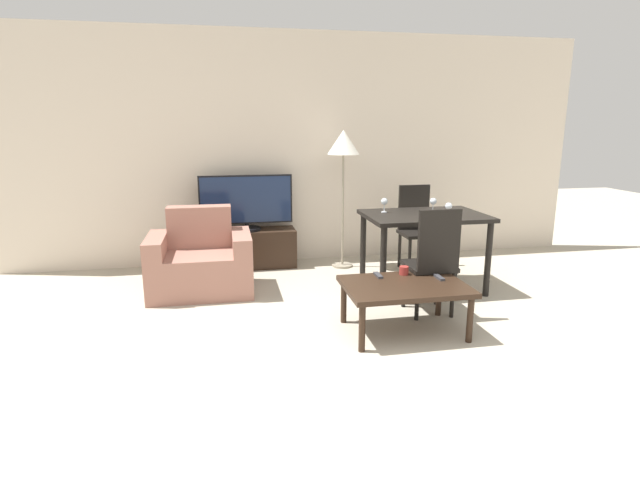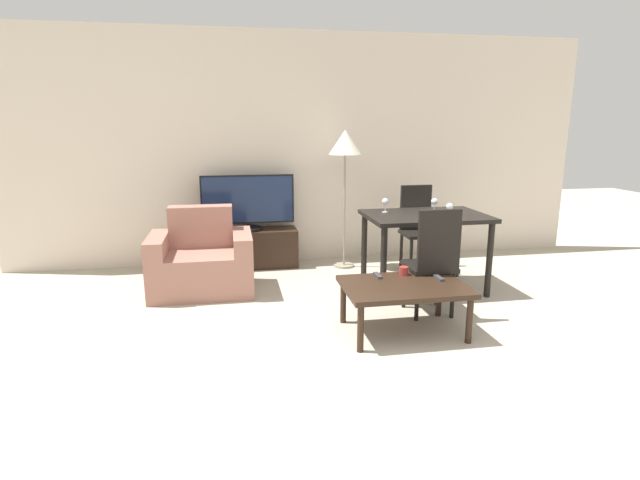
{
  "view_description": "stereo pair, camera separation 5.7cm",
  "coord_description": "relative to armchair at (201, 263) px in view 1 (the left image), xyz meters",
  "views": [
    {
      "loc": [
        -0.95,
        -2.46,
        1.66
      ],
      "look_at": [
        -0.13,
        1.75,
        0.65
      ],
      "focal_mm": 28.0,
      "sensor_mm": 36.0,
      "label": 1
    },
    {
      "loc": [
        -0.9,
        -2.48,
        1.66
      ],
      "look_at": [
        -0.13,
        1.75,
        0.65
      ],
      "focal_mm": 28.0,
      "sensor_mm": 36.0,
      "label": 2
    }
  ],
  "objects": [
    {
      "name": "tv",
      "position": [
        0.51,
        0.8,
        0.47
      ],
      "size": [
        1.06,
        0.32,
        0.64
      ],
      "color": "black",
      "rests_on": "tv_stand"
    },
    {
      "name": "armchair",
      "position": [
        0.0,
        0.0,
        0.0
      ],
      "size": [
        1.0,
        0.72,
        0.83
      ],
      "color": "#9E6B5B",
      "rests_on": "ground_plane"
    },
    {
      "name": "remote_primary",
      "position": [
        1.97,
        -1.27,
        0.12
      ],
      "size": [
        0.04,
        0.15,
        0.02
      ],
      "color": "#38383D",
      "rests_on": "coffee_table"
    },
    {
      "name": "cup_white_near",
      "position": [
        1.73,
        -1.1,
        0.15
      ],
      "size": [
        0.08,
        0.08,
        0.07
      ],
      "color": "maroon",
      "rests_on": "coffee_table"
    },
    {
      "name": "dining_chair_far",
      "position": [
        2.42,
        0.37,
        0.23
      ],
      "size": [
        0.4,
        0.4,
        0.97
      ],
      "color": "black",
      "rests_on": "ground_plane"
    },
    {
      "name": "dining_table",
      "position": [
        2.21,
        -0.34,
        0.38
      ],
      "size": [
        1.18,
        0.8,
        0.78
      ],
      "color": "black",
      "rests_on": "ground_plane"
    },
    {
      "name": "ground_plane",
      "position": [
        1.21,
        -2.47,
        -0.3
      ],
      "size": [
        18.0,
        18.0,
        0.0
      ],
      "primitive_type": "plane",
      "color": "#B2A893"
    },
    {
      "name": "remote_secondary",
      "position": [
        1.5,
        -1.12,
        0.12
      ],
      "size": [
        0.04,
        0.15,
        0.02
      ],
      "color": "#38383D",
      "rests_on": "coffee_table"
    },
    {
      "name": "wall_back",
      "position": [
        1.21,
        1.06,
        1.05
      ],
      "size": [
        6.98,
        0.06,
        2.7
      ],
      "color": "beige",
      "rests_on": "ground_plane"
    },
    {
      "name": "tv_stand",
      "position": [
        0.51,
        0.8,
        -0.08
      ],
      "size": [
        1.12,
        0.38,
        0.44
      ],
      "color": "black",
      "rests_on": "ground_plane"
    },
    {
      "name": "dining_chair_near",
      "position": [
        2.01,
        -1.06,
        0.23
      ],
      "size": [
        0.4,
        0.4,
        0.97
      ],
      "color": "black",
      "rests_on": "ground_plane"
    },
    {
      "name": "wine_glass_right",
      "position": [
        2.33,
        -0.27,
        0.58
      ],
      "size": [
        0.07,
        0.07,
        0.15
      ],
      "color": "silver",
      "rests_on": "dining_table"
    },
    {
      "name": "floor_lamp",
      "position": [
        1.61,
        0.61,
        1.09
      ],
      "size": [
        0.36,
        0.36,
        1.59
      ],
      "color": "gray",
      "rests_on": "ground_plane"
    },
    {
      "name": "wine_glass_center",
      "position": [
        2.35,
        -0.59,
        0.58
      ],
      "size": [
        0.07,
        0.07,
        0.15
      ],
      "color": "silver",
      "rests_on": "dining_table"
    },
    {
      "name": "coffee_table",
      "position": [
        1.64,
        -1.35,
        0.07
      ],
      "size": [
        0.97,
        0.68,
        0.41
      ],
      "color": "black",
      "rests_on": "ground_plane"
    },
    {
      "name": "wine_glass_left",
      "position": [
        1.84,
        -0.18,
        0.58
      ],
      "size": [
        0.07,
        0.07,
        0.15
      ],
      "color": "silver",
      "rests_on": "dining_table"
    }
  ]
}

